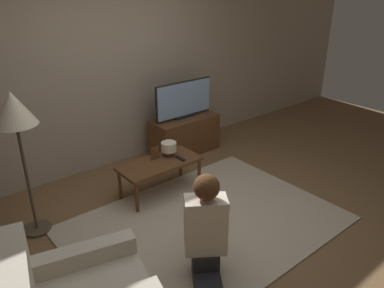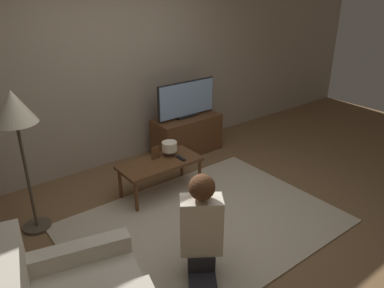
{
  "view_description": "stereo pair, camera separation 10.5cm",
  "coord_description": "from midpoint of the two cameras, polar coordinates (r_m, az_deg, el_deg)",
  "views": [
    {
      "loc": [
        -2.15,
        -2.38,
        2.33
      ],
      "look_at": [
        0.23,
        0.51,
        0.67
      ],
      "focal_mm": 35.0,
      "sensor_mm": 36.0,
      "label": 1
    },
    {
      "loc": [
        -2.07,
        -2.45,
        2.33
      ],
      "look_at": [
        0.23,
        0.51,
        0.67
      ],
      "focal_mm": 35.0,
      "sensor_mm": 36.0,
      "label": 2
    }
  ],
  "objects": [
    {
      "name": "ground_plane",
      "position": [
        3.96,
        1.39,
        -12.16
      ],
      "size": [
        10.0,
        10.0,
        0.0
      ],
      "primitive_type": "plane",
      "color": "brown"
    },
    {
      "name": "wall_back",
      "position": [
        4.94,
        -13.51,
        11.18
      ],
      "size": [
        10.0,
        0.06,
        2.6
      ],
      "color": "tan",
      "rests_on": "ground_plane"
    },
    {
      "name": "rug",
      "position": [
        3.96,
        1.39,
        -12.06
      ],
      "size": [
        2.68,
        1.93,
        0.02
      ],
      "color": "#BCAD93",
      "rests_on": "ground_plane"
    },
    {
      "name": "tv_stand",
      "position": [
        5.4,
        -1.72,
        1.39
      ],
      "size": [
        0.98,
        0.44,
        0.54
      ],
      "color": "brown",
      "rests_on": "ground_plane"
    },
    {
      "name": "tv",
      "position": [
        5.22,
        -1.81,
        6.8
      ],
      "size": [
        0.94,
        0.08,
        0.52
      ],
      "color": "black",
      "rests_on": "tv_stand"
    },
    {
      "name": "coffee_table",
      "position": [
        4.33,
        -5.57,
        -3.28
      ],
      "size": [
        0.95,
        0.45,
        0.41
      ],
      "color": "brown",
      "rests_on": "ground_plane"
    },
    {
      "name": "floor_lamp",
      "position": [
        3.67,
        -26.16,
        3.8
      ],
      "size": [
        0.39,
        0.39,
        1.45
      ],
      "color": "#4C4233",
      "rests_on": "ground_plane"
    },
    {
      "name": "person_kneeling",
      "position": [
        3.08,
        1.1,
        -12.42
      ],
      "size": [
        0.63,
        0.76,
        0.96
      ],
      "rotation": [
        0.0,
        0.0,
        2.54
      ],
      "color": "#232328",
      "rests_on": "rug"
    },
    {
      "name": "picture_frame",
      "position": [
        4.35,
        -6.35,
        -1.4
      ],
      "size": [
        0.11,
        0.01,
        0.15
      ],
      "color": "brown",
      "rests_on": "coffee_table"
    },
    {
      "name": "table_lamp",
      "position": [
        4.41,
        -4.24,
        -0.56
      ],
      "size": [
        0.18,
        0.18,
        0.17
      ],
      "color": "#4C3823",
      "rests_on": "coffee_table"
    },
    {
      "name": "remote",
      "position": [
        4.36,
        -2.48,
        -2.2
      ],
      "size": [
        0.04,
        0.15,
        0.02
      ],
      "color": "black",
      "rests_on": "coffee_table"
    }
  ]
}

